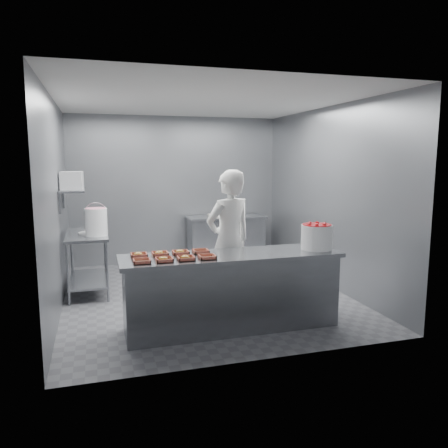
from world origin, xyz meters
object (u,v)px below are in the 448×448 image
at_px(tray_4, 139,255).
at_px(glaze_bucket, 96,221).
at_px(tray_6, 180,252).
at_px(appliance, 72,180).
at_px(tray_2, 186,258).
at_px(tray_5, 160,254).
at_px(service_counter, 232,291).
at_px(tray_0, 142,261).
at_px(tray_1, 164,259).
at_px(prep_table, 88,254).
at_px(tray_3, 207,257).
at_px(back_counter, 226,239).
at_px(tray_7, 201,251).
at_px(strawberry_tub, 317,236).
at_px(worker, 229,241).

xyz_separation_m(tray_4, glaze_bucket, (-0.45, 1.58, 0.19)).
bearing_deg(tray_6, appliance, 125.34).
xyz_separation_m(tray_2, appliance, (-1.24, 2.06, 0.77)).
bearing_deg(appliance, tray_5, -56.57).
xyz_separation_m(service_counter, tray_0, (-1.06, -0.15, 0.47)).
relative_size(tray_0, tray_1, 1.00).
height_order(prep_table, tray_3, tray_3).
distance_m(tray_3, tray_6, 0.39).
relative_size(back_counter, tray_7, 8.01).
relative_size(service_counter, tray_2, 13.88).
bearing_deg(glaze_bucket, tray_7, -53.39).
height_order(back_counter, glaze_bucket, glaze_bucket).
relative_size(tray_1, strawberry_tub, 0.50).
bearing_deg(service_counter, tray_7, 155.56).
bearing_deg(worker, tray_4, 1.11).
bearing_deg(prep_table, tray_2, -63.01).
height_order(prep_table, back_counter, same).
relative_size(strawberry_tub, glaze_bucket, 0.78).
height_order(back_counter, tray_7, tray_7).
bearing_deg(tray_5, tray_7, 0.00).
bearing_deg(tray_1, service_counter, 10.55).
bearing_deg(tray_6, tray_1, -128.17).
xyz_separation_m(service_counter, appliance, (-1.82, 1.90, 1.24)).
bearing_deg(tray_3, prep_table, 122.00).
height_order(service_counter, tray_2, tray_2).
bearing_deg(tray_4, tray_0, -89.43).
height_order(tray_7, appliance, appliance).
bearing_deg(tray_3, tray_6, 128.52).
bearing_deg(tray_0, tray_3, 0.00).
bearing_deg(appliance, worker, -29.80).
xyz_separation_m(prep_table, glaze_bucket, (0.14, -0.22, 0.52)).
relative_size(prep_table, strawberry_tub, 3.19).
relative_size(service_counter, prep_table, 2.17).
distance_m(prep_table, worker, 2.28).
bearing_deg(tray_6, tray_5, 180.00).
height_order(tray_1, glaze_bucket, glaze_bucket).
distance_m(tray_2, tray_7, 0.39).
distance_m(service_counter, appliance, 2.91).
height_order(service_counter, tray_6, tray_6).
bearing_deg(glaze_bucket, tray_2, -63.72).
bearing_deg(tray_7, tray_3, -90.00).
bearing_deg(prep_table, back_counter, 27.01).
relative_size(tray_7, appliance, 0.55).
distance_m(worker, glaze_bucket, 2.02).
bearing_deg(prep_table, tray_0, -74.23).
relative_size(tray_6, strawberry_tub, 0.50).
height_order(back_counter, appliance, appliance).
relative_size(tray_6, glaze_bucket, 0.39).
relative_size(tray_4, worker, 0.10).
bearing_deg(tray_0, service_counter, 8.22).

